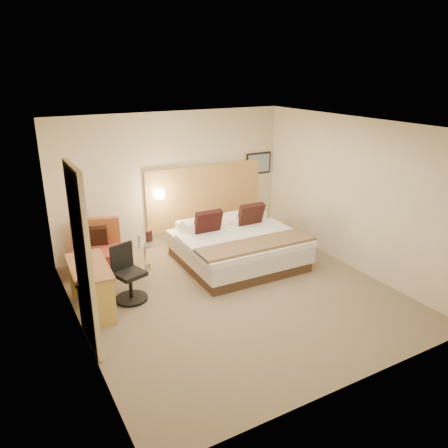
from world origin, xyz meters
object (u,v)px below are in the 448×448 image
side_table (145,254)px  bed (237,246)px  lounge_chair (97,252)px  desk (91,275)px  desk_chair (128,278)px

side_table → bed: bearing=-19.9°
side_table → lounge_chair: bearing=155.9°
desk → side_table: bearing=40.5°
lounge_chair → side_table: bearing=-24.1°
bed → side_table: (-1.59, 0.58, -0.05)m
side_table → desk: (-1.17, -1.00, 0.30)m
desk_chair → lounge_chair: bearing=97.7°
lounge_chair → desk_chair: bearing=-82.3°
bed → lounge_chair: 2.55m
bed → lounge_chair: bearing=158.7°
lounge_chair → side_table: (0.78, -0.35, -0.08)m
bed → lounge_chair: size_ratio=2.08×
bed → desk: size_ratio=1.78×
bed → desk_chair: bed is taller
desk_chair → desk: bearing=-175.9°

